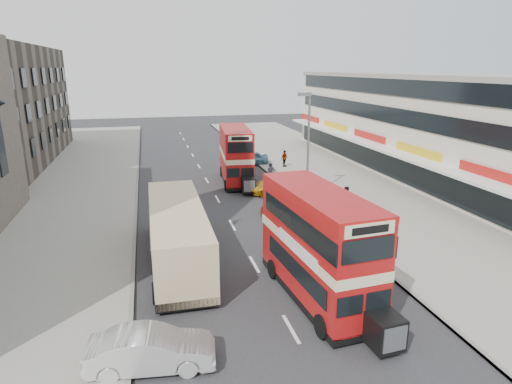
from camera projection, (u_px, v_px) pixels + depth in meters
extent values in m
plane|color=#28282B|center=(309.00, 361.00, 15.17)|extent=(160.00, 160.00, 0.00)
cube|color=#28282B|center=(217.00, 199.00, 33.82)|extent=(12.00, 90.00, 0.01)
cube|color=gray|center=(358.00, 188.00, 36.60)|extent=(12.00, 90.00, 0.15)
cube|color=gray|center=(51.00, 210.00, 31.00)|extent=(12.00, 90.00, 0.15)
cube|color=gray|center=(136.00, 204.00, 32.37)|extent=(0.20, 90.00, 0.16)
cube|color=gray|center=(292.00, 193.00, 35.22)|extent=(0.20, 90.00, 0.16)
cube|color=beige|center=(433.00, 129.00, 39.11)|extent=(8.00, 46.00, 9.00)
cube|color=black|center=(390.00, 163.00, 38.97)|extent=(0.10, 44.00, 2.40)
cube|color=gray|center=(439.00, 76.00, 37.84)|extent=(8.20, 46.20, 0.40)
cube|color=white|center=(382.00, 148.00, 38.38)|extent=(1.80, 44.00, 0.20)
cylinder|color=slate|center=(308.00, 149.00, 32.39)|extent=(0.16, 0.16, 8.00)
cube|color=slate|center=(305.00, 94.00, 31.19)|extent=(1.00, 0.20, 0.25)
cube|color=black|center=(316.00, 290.00, 19.33)|extent=(2.96, 7.65, 0.33)
cube|color=#9A110E|center=(317.00, 267.00, 19.02)|extent=(2.94, 7.64, 2.06)
cube|color=beige|center=(318.00, 243.00, 18.69)|extent=(2.99, 7.69, 0.42)
cube|color=#9A110E|center=(319.00, 218.00, 18.38)|extent=(2.94, 7.64, 1.96)
cube|color=#9A110E|center=(320.00, 194.00, 18.09)|extent=(2.97, 7.67, 0.23)
cube|color=black|center=(385.00, 331.00, 15.45)|extent=(1.21, 1.21, 1.21)
cube|color=black|center=(236.00, 179.00, 38.76)|extent=(3.00, 7.51, 0.32)
cube|color=#9A110E|center=(236.00, 166.00, 38.45)|extent=(2.98, 7.51, 2.01)
cube|color=beige|center=(236.00, 154.00, 38.14)|extent=(3.03, 7.55, 0.41)
cube|color=#9A110E|center=(235.00, 141.00, 37.83)|extent=(2.98, 7.51, 1.92)
cube|color=#9A110E|center=(235.00, 129.00, 37.55)|extent=(3.01, 7.53, 0.23)
cube|color=black|center=(249.00, 185.00, 34.70)|extent=(1.20, 1.20, 1.19)
cube|color=black|center=(179.00, 254.00, 22.87)|extent=(2.69, 10.63, 0.43)
cube|color=#CFB786|center=(178.00, 232.00, 22.54)|extent=(2.67, 10.63, 2.76)
imported|color=beige|center=(151.00, 350.00, 14.66)|extent=(4.43, 1.98, 1.41)
imported|color=#A23510|center=(294.00, 204.00, 30.24)|extent=(4.75, 1.93, 1.38)
imported|color=#C08513|center=(280.00, 186.00, 34.99)|extent=(5.11, 2.87, 1.35)
imported|color=#5695AD|center=(248.00, 158.00, 45.44)|extent=(4.32, 1.97, 1.44)
imported|color=gray|center=(346.00, 198.00, 30.44)|extent=(0.72, 0.56, 1.77)
imported|color=gray|center=(284.00, 158.00, 43.96)|extent=(1.04, 0.90, 1.68)
imported|color=gray|center=(271.00, 184.00, 36.53)|extent=(0.67, 1.76, 0.91)
imported|color=black|center=(271.00, 174.00, 36.30)|extent=(0.70, 0.48, 1.87)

